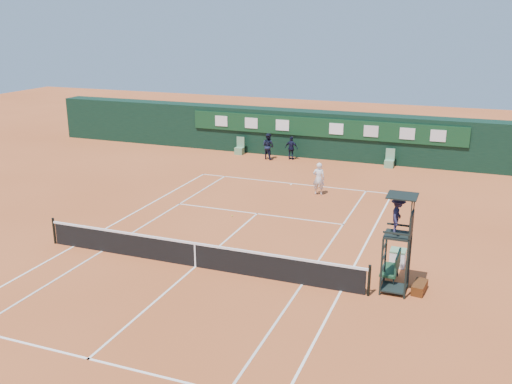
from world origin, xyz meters
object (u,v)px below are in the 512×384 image
cooler (398,258)px  player_bench (393,267)px  umpire_chair (398,223)px  tennis_net (195,254)px  player (319,179)px

cooler → player_bench: bearing=-89.0°
umpire_chair → player_bench: 2.00m
umpire_chair → cooler: size_ratio=5.30×
tennis_net → player_bench: (7.00, 1.29, 0.09)m
umpire_chair → cooler: bearing=94.3°
player → tennis_net: bearing=76.2°
cooler → player: player is taller
umpire_chair → player_bench: size_ratio=2.85×
tennis_net → player: bearing=79.7°
umpire_chair → player_bench: umpire_chair is taller
tennis_net → player_bench: same height
player_bench → cooler: player_bench is taller
umpire_chair → tennis_net: bearing=-175.3°
tennis_net → cooler: tennis_net is taller
cooler → tennis_net: bearing=-158.3°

